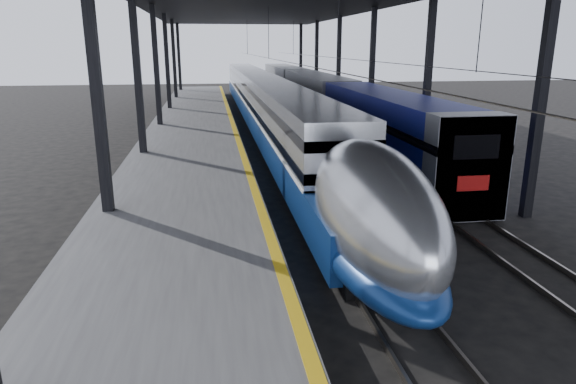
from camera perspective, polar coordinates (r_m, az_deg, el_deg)
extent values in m
plane|color=black|center=(13.95, 1.77, -11.13)|extent=(160.00, 160.00, 0.00)
cube|color=#4C4C4F|center=(32.76, -10.68, 5.38)|extent=(6.00, 80.00, 1.00)
cube|color=gold|center=(32.69, -5.79, 6.45)|extent=(0.30, 80.00, 0.01)
cube|color=slate|center=(33.01, -2.30, 4.98)|extent=(0.08, 80.00, 0.16)
cube|color=slate|center=(33.20, 0.18, 5.06)|extent=(0.08, 80.00, 0.16)
cube|color=slate|center=(33.92, 6.16, 5.20)|extent=(0.08, 80.00, 0.16)
cube|color=slate|center=(34.31, 8.50, 5.24)|extent=(0.08, 80.00, 0.16)
cube|color=black|center=(17.66, -20.33, 8.96)|extent=(0.35, 0.35, 9.00)
cube|color=black|center=(21.00, 26.24, 9.28)|extent=(0.35, 0.35, 9.00)
cube|color=black|center=(27.50, -16.30, 11.46)|extent=(0.35, 0.35, 9.00)
cube|color=black|center=(29.75, 15.25, 11.84)|extent=(0.35, 0.35, 9.00)
cube|color=black|center=(37.42, -14.38, 12.63)|extent=(0.35, 0.35, 9.00)
cube|color=black|center=(39.11, 9.30, 13.03)|extent=(0.35, 0.35, 9.00)
cube|color=black|center=(47.38, -13.26, 13.30)|extent=(0.35, 0.35, 9.00)
cube|color=black|center=(48.72, 5.64, 13.69)|extent=(0.35, 0.35, 9.00)
cube|color=black|center=(57.35, -12.52, 13.73)|extent=(0.35, 0.35, 9.00)
cube|color=black|center=(58.46, 3.18, 14.11)|extent=(0.35, 0.35, 9.00)
cube|color=black|center=(67.33, -12.00, 14.03)|extent=(0.35, 0.35, 9.00)
cube|color=black|center=(68.28, 1.42, 14.38)|extent=(0.35, 0.35, 9.00)
cylinder|color=slate|center=(32.51, -1.10, 14.44)|extent=(0.03, 74.00, 0.03)
cylinder|color=slate|center=(33.54, 7.67, 14.35)|extent=(0.03, 74.00, 0.03)
cube|color=#B6B8BD|center=(44.77, -3.17, 10.52)|extent=(2.70, 57.00, 3.72)
cube|color=navy|center=(43.41, -2.95, 8.81)|extent=(2.77, 62.00, 1.44)
cube|color=silver|center=(44.81, -3.16, 9.99)|extent=(2.79, 57.00, 0.09)
cube|color=black|center=(44.68, -3.19, 11.89)|extent=(2.73, 57.00, 0.39)
cube|color=black|center=(44.77, -3.17, 10.52)|extent=(2.73, 57.00, 0.39)
ellipsoid|color=#B6B8BD|center=(14.24, 9.31, -2.06)|extent=(2.70, 8.40, 3.72)
ellipsoid|color=navy|center=(14.60, 9.12, -6.05)|extent=(2.77, 8.40, 1.58)
ellipsoid|color=black|center=(11.69, 13.33, -2.47)|extent=(1.39, 2.20, 0.84)
cube|color=black|center=(14.89, 9.00, -8.66)|extent=(2.05, 2.60, 0.40)
cube|color=black|center=(35.66, -1.62, 6.01)|extent=(2.05, 2.60, 0.40)
cube|color=navy|center=(27.64, 11.17, 6.67)|extent=(2.85, 18.00, 3.87)
cube|color=gray|center=(20.08, 19.16, 2.65)|extent=(2.90, 1.20, 3.92)
cube|color=black|center=(19.38, 20.22, 4.72)|extent=(1.73, 0.06, 0.87)
cube|color=#A00D0C|center=(19.66, 19.86, 0.93)|extent=(1.22, 0.06, 0.56)
cube|color=gray|center=(45.83, 3.13, 10.52)|extent=(2.85, 18.00, 3.87)
cube|color=gray|center=(64.49, -0.36, 12.11)|extent=(2.85, 18.00, 3.87)
cube|color=black|center=(22.61, 15.97, -0.52)|extent=(2.24, 2.40, 0.36)
cube|color=black|center=(43.14, 3.91, 7.68)|extent=(2.24, 2.40, 0.36)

